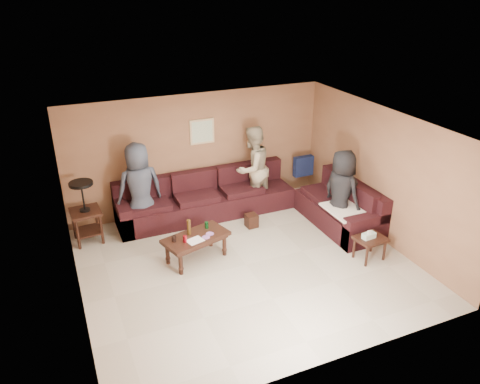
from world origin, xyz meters
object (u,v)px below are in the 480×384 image
(end_table_left, at_px, (85,211))
(person_right, at_px, (341,192))
(person_left, at_px, (140,188))
(person_middle, at_px, (252,168))
(waste_bin, at_px, (251,221))
(side_table_right, at_px, (370,240))
(coffee_table, at_px, (196,239))
(sectional_sofa, at_px, (252,205))

(end_table_left, bearing_deg, person_right, -18.82)
(person_left, bearing_deg, person_middle, 175.85)
(end_table_left, bearing_deg, waste_bin, -13.01)
(side_table_right, relative_size, person_left, 0.32)
(coffee_table, relative_size, end_table_left, 1.03)
(person_middle, bearing_deg, sectional_sofa, 42.02)
(side_table_right, bearing_deg, waste_bin, 127.04)
(side_table_right, bearing_deg, person_right, 86.69)
(waste_bin, height_order, person_middle, person_middle)
(sectional_sofa, height_order, end_table_left, end_table_left)
(person_middle, height_order, person_right, person_middle)
(side_table_right, bearing_deg, end_table_left, 149.97)
(coffee_table, bearing_deg, end_table_left, 139.98)
(person_middle, bearing_deg, side_table_right, 87.48)
(coffee_table, height_order, end_table_left, end_table_left)
(sectional_sofa, xyz_separation_m, waste_bin, (-0.16, -0.30, -0.19))
(coffee_table, xyz_separation_m, person_left, (-0.63, 1.43, 0.50))
(end_table_left, xyz_separation_m, side_table_right, (4.51, -2.60, -0.26))
(sectional_sofa, height_order, person_left, person_left)
(person_middle, bearing_deg, waste_bin, 40.62)
(sectional_sofa, relative_size, person_left, 2.57)
(sectional_sofa, distance_m, person_middle, 0.79)
(person_left, relative_size, person_right, 1.07)
(waste_bin, bearing_deg, person_left, 160.24)
(person_right, bearing_deg, side_table_right, 163.21)
(waste_bin, bearing_deg, end_table_left, 166.99)
(sectional_sofa, distance_m, person_right, 1.83)
(end_table_left, bearing_deg, coffee_table, -40.02)
(side_table_right, distance_m, waste_bin, 2.38)
(waste_bin, bearing_deg, sectional_sofa, 62.63)
(coffee_table, distance_m, waste_bin, 1.59)
(sectional_sofa, bearing_deg, person_right, -40.65)
(waste_bin, relative_size, person_right, 0.16)
(sectional_sofa, bearing_deg, coffee_table, -147.21)
(end_table_left, bearing_deg, person_middle, 1.15)
(side_table_right, height_order, waste_bin, side_table_right)
(coffee_table, xyz_separation_m, person_right, (2.89, -0.14, 0.44))
(sectional_sofa, xyz_separation_m, person_right, (1.33, -1.15, 0.52))
(waste_bin, distance_m, person_right, 1.85)
(side_table_right, height_order, person_middle, person_middle)
(waste_bin, xyz_separation_m, person_left, (-2.03, 0.73, 0.77))
(sectional_sofa, height_order, coffee_table, sectional_sofa)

